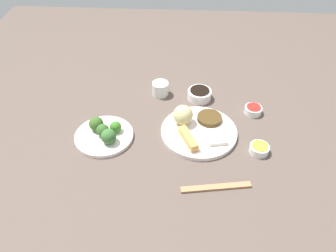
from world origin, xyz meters
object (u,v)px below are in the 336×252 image
object	(u,v)px
main_plate	(199,132)
chopsticks_pair	(216,187)
soy_sauce_bowl	(199,95)
sauce_ramekin_hot_mustard	(259,149)
teacup	(160,89)
sauce_ramekin_sweet_and_sour	(253,110)
broccoli_plate	(104,136)

from	to	relation	value
main_plate	chopsticks_pair	world-z (taller)	main_plate
main_plate	soy_sauce_bowl	bearing A→B (deg)	-91.08
main_plate	soy_sauce_bowl	distance (m)	0.21
soy_sauce_bowl	chopsticks_pair	bearing A→B (deg)	95.81
sauce_ramekin_hot_mustard	teacup	world-z (taller)	teacup
main_plate	soy_sauce_bowl	size ratio (longest dim) A/B	2.87
soy_sauce_bowl	sauce_ramekin_sweet_and_sour	distance (m)	0.22
sauce_ramekin_sweet_and_sour	chopsticks_pair	size ratio (longest dim) A/B	0.30
broccoli_plate	soy_sauce_bowl	size ratio (longest dim) A/B	2.17
sauce_ramekin_sweet_and_sour	teacup	bearing A→B (deg)	-15.33
sauce_ramekin_sweet_and_sour	chopsticks_pair	distance (m)	0.41
main_plate	sauce_ramekin_sweet_and_sour	size ratio (longest dim) A/B	4.16
sauce_ramekin_sweet_and_sour	teacup	xyz separation A→B (m)	(0.37, -0.10, 0.01)
sauce_ramekin_sweet_and_sour	chopsticks_pair	world-z (taller)	sauce_ramekin_sweet_and_sour
main_plate	broccoli_plate	distance (m)	0.34
main_plate	teacup	bearing A→B (deg)	-55.67
soy_sauce_bowl	teacup	bearing A→B (deg)	-6.92
sauce_ramekin_sweet_and_sour	sauce_ramekin_hot_mustard	bearing A→B (deg)	87.99
main_plate	teacup	world-z (taller)	teacup
sauce_ramekin_sweet_and_sour	teacup	world-z (taller)	teacup
soy_sauce_bowl	chopsticks_pair	size ratio (longest dim) A/B	0.44
broccoli_plate	teacup	size ratio (longest dim) A/B	3.12
broccoli_plate	sauce_ramekin_hot_mustard	size ratio (longest dim) A/B	3.15
main_plate	sauce_ramekin_sweet_and_sour	xyz separation A→B (m)	(-0.21, -0.13, 0.01)
main_plate	sauce_ramekin_sweet_and_sour	world-z (taller)	sauce_ramekin_sweet_and_sour
broccoli_plate	chopsticks_pair	world-z (taller)	broccoli_plate
soy_sauce_bowl	sauce_ramekin_sweet_and_sour	world-z (taller)	soy_sauce_bowl
broccoli_plate	teacup	distance (m)	0.33
soy_sauce_bowl	teacup	xyz separation A→B (m)	(0.16, -0.02, 0.01)
soy_sauce_bowl	teacup	size ratio (longest dim) A/B	1.43
teacup	sauce_ramekin_hot_mustard	bearing A→B (deg)	139.32
broccoli_plate	chopsticks_pair	bearing A→B (deg)	152.63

